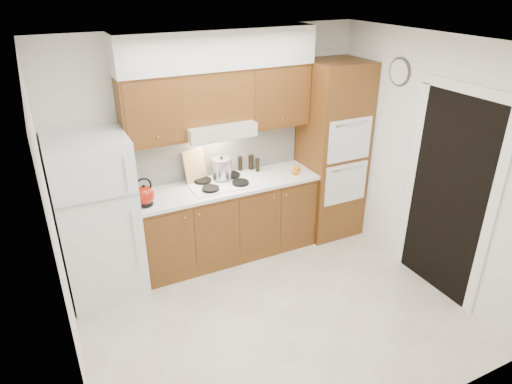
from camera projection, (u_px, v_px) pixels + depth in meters
floor at (273, 312)px, 4.60m from camera, size 3.60×3.60×0.00m
ceiling at (278, 45)px, 3.48m from camera, size 3.60×3.60×0.00m
wall_back at (213, 146)px, 5.25m from camera, size 3.60×0.02×2.60m
wall_left at (58, 246)px, 3.32m from camera, size 0.02×3.00×2.60m
wall_right at (426, 163)px, 4.76m from camera, size 0.02×3.00×2.60m
fridge at (98, 219)px, 4.59m from camera, size 0.75×0.72×1.72m
base_cabinets at (227, 221)px, 5.39m from camera, size 2.11×0.60×0.90m
countertop at (226, 185)px, 5.18m from camera, size 2.13×0.62×0.04m
backsplash at (216, 152)px, 5.28m from camera, size 2.11×0.03×0.56m
oven_cabinet at (332, 151)px, 5.65m from camera, size 0.70×0.65×2.20m
upper_cab_left at (151, 110)px, 4.59m from camera, size 0.63×0.33×0.70m
upper_cab_right at (275, 95)px, 5.17m from camera, size 0.73×0.33×0.70m
range_hood at (217, 128)px, 4.94m from camera, size 0.75×0.45×0.15m
upper_cab_over_hood at (214, 95)px, 4.84m from camera, size 0.75×0.33×0.55m
soffit at (217, 49)px, 4.64m from camera, size 2.13×0.36×0.40m
cooktop at (222, 183)px, 5.16m from camera, size 0.74×0.50×0.01m
doorway at (447, 198)px, 4.58m from camera, size 0.02×0.90×2.10m
wall_clock at (400, 72)px, 4.83m from camera, size 0.02×0.30×0.30m
kettle at (145, 196)px, 4.63m from camera, size 0.23×0.23×0.20m
cutting_board at (195, 165)px, 5.14m from camera, size 0.29×0.16×0.36m
stock_pot at (222, 169)px, 5.20m from camera, size 0.26×0.26×0.23m
condiment_a at (240, 164)px, 5.45m from camera, size 0.06×0.06×0.18m
condiment_b at (257, 165)px, 5.46m from camera, size 0.05×0.05×0.16m
condiment_c at (251, 162)px, 5.51m from camera, size 0.07×0.07×0.18m
orange_near at (295, 172)px, 5.38m from camera, size 0.09×0.09×0.08m
orange_far at (298, 168)px, 5.48m from camera, size 0.08×0.08×0.07m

